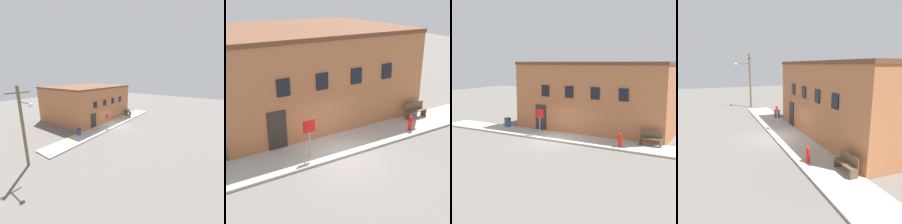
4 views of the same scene
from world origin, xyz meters
The scene contains 7 objects.
ground_plane centered at (0.00, 0.00, 0.00)m, with size 80.00×80.00×0.00m, color #66605B.
sidewalk centered at (0.00, 1.25, 0.07)m, with size 22.49×2.50×0.13m.
brick_building centered at (1.22, 7.48, 2.85)m, with size 12.63×10.08×5.69m.
fire_hydrant centered at (4.99, 0.61, 0.58)m, with size 0.48×0.23×0.90m.
stop_sign centered at (-1.53, 0.82, 1.52)m, with size 0.65×0.06×1.99m.
bench centered at (6.66, 1.94, 0.61)m, with size 1.48×0.44×0.99m.
trash_bin centered at (-5.77, 2.09, 0.50)m, with size 0.59×0.59×0.74m.
Camera 3 is at (11.76, -18.50, 5.64)m, focal length 50.00 mm.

